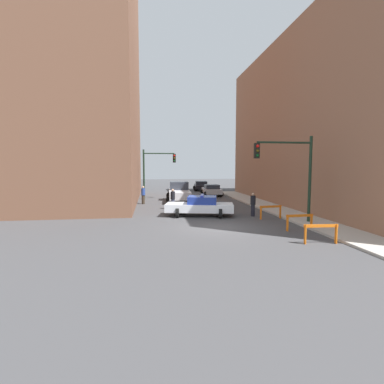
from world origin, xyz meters
The scene contains 16 objects.
ground_plane centered at (0.00, 0.00, 0.00)m, with size 120.00×120.00×0.00m, color #424244.
sidewalk_right centered at (6.20, 0.00, 0.06)m, with size 2.40×44.00×0.12m.
building_corner_left centered at (-12.00, 14.00, 12.82)m, with size 14.00×20.00×25.63m.
building_right centered at (13.40, 8.00, 7.32)m, with size 12.00×28.00×14.65m.
traffic_light_near centered at (4.73, 0.58, 3.53)m, with size 3.64×0.35×5.20m.
traffic_light_far centered at (-3.30, 15.23, 3.40)m, with size 3.44×0.35×5.20m.
police_car centered at (-0.28, 4.16, 0.72)m, with size 4.99×2.98×1.52m.
white_truck centered at (-0.89, 13.01, 0.91)m, with size 2.84×5.51×1.90m.
parked_car_near centered at (3.40, 17.96, 0.67)m, with size 2.38×4.36×1.31m.
parked_car_mid centered at (3.43, 25.47, 0.67)m, with size 2.56×4.46×1.31m.
pedestrian_crossing centered at (-1.95, 7.63, 0.86)m, with size 0.48×0.48×1.66m.
pedestrian_corner centered at (-4.40, 11.32, 0.86)m, with size 0.50×0.50×1.66m.
pedestrian_sidewalk centered at (3.38, 3.55, 0.86)m, with size 0.50×0.50×1.66m.
barrier_front centered at (3.92, -4.02, 0.62)m, with size 1.60×0.28×0.90m.
barrier_mid centered at (4.33, -1.28, 0.62)m, with size 1.60×0.25×0.90m.
barrier_back centered at (4.19, 2.36, 0.62)m, with size 1.59×0.34×0.90m.
Camera 1 is at (-3.72, -16.45, 3.57)m, focal length 28.00 mm.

